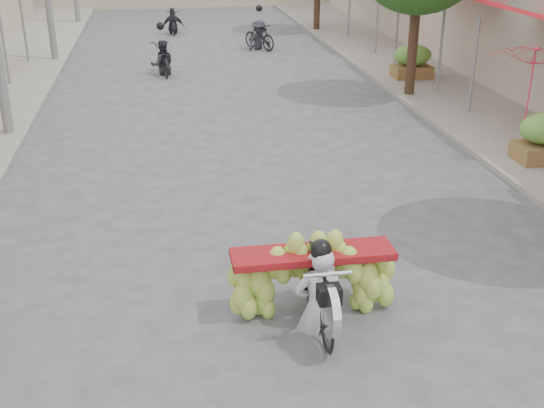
% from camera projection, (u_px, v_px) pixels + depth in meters
% --- Properties ---
extents(sidewalk_right, '(4.00, 60.00, 0.12)m').
position_uv_depth(sidewalk_right, '(447.00, 85.00, 21.01)').
color(sidewalk_right, gray).
rests_on(sidewalk_right, ground).
extents(produce_crate_far, '(1.20, 0.88, 1.16)m').
position_uv_depth(produce_crate_far, '(412.00, 59.00, 21.54)').
color(produce_crate_far, brown).
rests_on(produce_crate_far, ground).
extents(banana_motorbike, '(2.20, 1.90, 2.19)m').
position_uv_depth(banana_motorbike, '(317.00, 273.00, 8.78)').
color(banana_motorbike, black).
rests_on(banana_motorbike, ground).
extents(market_umbrella, '(2.30, 2.30, 1.90)m').
position_uv_depth(market_umbrella, '(539.00, 43.00, 13.79)').
color(market_umbrella, red).
rests_on(market_umbrella, ground).
extents(pedestrian, '(0.92, 0.84, 1.61)m').
position_uv_depth(pedestrian, '(403.00, 50.00, 21.84)').
color(pedestrian, white).
rests_on(pedestrian, ground).
extents(bg_motorbike_a, '(0.90, 1.84, 1.95)m').
position_uv_depth(bg_motorbike_a, '(162.00, 52.00, 22.43)').
color(bg_motorbike_a, black).
rests_on(bg_motorbike_a, ground).
extents(bg_motorbike_b, '(1.35, 1.73, 1.95)m').
position_uv_depth(bg_motorbike_b, '(259.00, 28.00, 26.40)').
color(bg_motorbike_b, black).
rests_on(bg_motorbike_b, ground).
extents(bg_motorbike_c, '(0.98, 1.64, 1.95)m').
position_uv_depth(bg_motorbike_c, '(173.00, 16.00, 29.83)').
color(bg_motorbike_c, black).
rests_on(bg_motorbike_c, ground).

